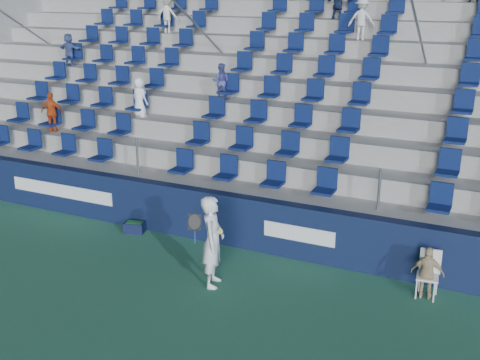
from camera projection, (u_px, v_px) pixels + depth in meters
name	position (u px, v px, depth m)	size (l,w,h in m)	color
ground	(164.00, 309.00, 11.03)	(70.00, 70.00, 0.00)	#2F6E4F
sponsor_wall	(239.00, 221.00, 13.55)	(24.00, 0.32, 1.20)	#101A3C
grandstand	(315.00, 113.00, 17.44)	(24.00, 8.17, 6.63)	#9D9D98
tennis_player	(213.00, 241.00, 11.66)	(0.71, 0.78, 1.85)	white
line_judge_chair	(429.00, 270.00, 11.39)	(0.44, 0.45, 0.91)	white
line_judge	(428.00, 273.00, 11.27)	(0.61, 0.25, 1.04)	tan
ball_bin	(135.00, 227.00, 14.41)	(0.53, 0.42, 0.26)	#0E1433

